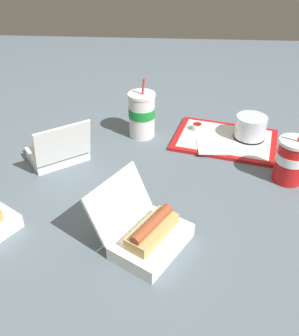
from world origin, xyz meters
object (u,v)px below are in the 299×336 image
ketchup_cup (197,127)px  soda_cup_front (291,160)px  cake_container (250,128)px  clamshell_sandwich_front (58,149)px  plastic_fork (208,125)px  clamshell_hotdog_back (148,234)px  soda_cup_right (142,114)px  food_tray (225,140)px

ketchup_cup → soda_cup_front: bearing=-46.8°
cake_container → ketchup_cup: bearing=165.8°
clamshell_sandwich_front → ketchup_cup: bearing=25.3°
ketchup_cup → plastic_fork: size_ratio=0.36×
clamshell_hotdog_back → soda_cup_right: size_ratio=1.20×
ketchup_cup → soda_cup_right: 0.22m
clamshell_sandwich_front → soda_cup_front: 0.76m
clamshell_sandwich_front → soda_cup_front: bearing=-5.0°
plastic_fork → clamshell_sandwich_front: size_ratio=0.44×
clamshell_sandwich_front → soda_cup_front: size_ratio=1.21×
cake_container → ketchup_cup: cake_container is taller
soda_cup_right → soda_cup_front: size_ratio=1.13×
soda_cup_front → food_tray: bearing=126.4°
soda_cup_front → ketchup_cup: bearing=133.2°
food_tray → clamshell_hotdog_back: (-0.25, -0.55, 0.03)m
food_tray → plastic_fork: size_ratio=3.83×
plastic_fork → clamshell_sandwich_front: clamshell_sandwich_front is taller
cake_container → soda_cup_front: size_ratio=0.56×
ketchup_cup → soda_cup_right: (-0.21, -0.03, 0.06)m
cake_container → plastic_fork: size_ratio=1.05×
soda_cup_right → ketchup_cup: bearing=8.8°
food_tray → clamshell_hotdog_back: bearing=-114.5°
food_tray → clamshell_hotdog_back: size_ratio=1.53×
ketchup_cup → clamshell_hotdog_back: clamshell_hotdog_back is taller
plastic_fork → soda_cup_right: bearing=-161.4°
plastic_fork → clamshell_hotdog_back: bearing=-103.9°
food_tray → ketchup_cup: 0.12m
clamshell_hotdog_back → food_tray: bearing=65.5°
ketchup_cup → soda_cup_right: size_ratio=0.17×
plastic_fork → clamshell_hotdog_back: (-0.19, -0.64, 0.02)m
cake_container → soda_cup_right: 0.40m
ketchup_cup → cake_container: bearing=-14.2°
cake_container → clamshell_sandwich_front: clamshell_sandwich_front is taller
cake_container → ketchup_cup: size_ratio=2.88×
food_tray → soda_cup_front: 0.30m
cake_container → clamshell_sandwich_front: size_ratio=0.47×
cake_container → clamshell_sandwich_front: (-0.67, -0.18, -0.01)m
cake_container → soda_cup_right: soda_cup_right is taller
food_tray → clamshell_hotdog_back: 0.60m
food_tray → soda_cup_right: soda_cup_right is taller
food_tray → soda_cup_front: (0.17, -0.23, 0.07)m
ketchup_cup → clamshell_hotdog_back: size_ratio=0.14×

